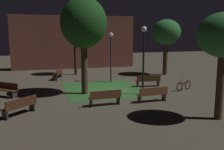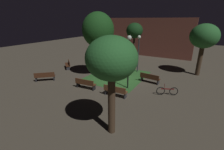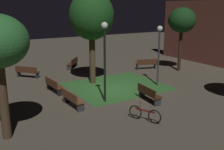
# 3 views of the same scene
# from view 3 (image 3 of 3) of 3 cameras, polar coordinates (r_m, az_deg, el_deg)

# --- Properties ---
(ground_plane) EXTENTS (60.00, 60.00, 0.00)m
(ground_plane) POSITION_cam_3_polar(r_m,az_deg,el_deg) (16.71, 0.13, -3.25)
(ground_plane) COLOR #4C4438
(grass_lawn) EXTENTS (5.38, 6.11, 0.01)m
(grass_lawn) POSITION_cam_3_polar(r_m,az_deg,el_deg) (17.49, 0.97, -2.41)
(grass_lawn) COLOR #2D6028
(grass_lawn) RESTS_ON ground
(bench_near_trees) EXTENTS (1.83, 0.60, 0.88)m
(bench_near_trees) POSITION_cam_3_polar(r_m,az_deg,el_deg) (16.42, -12.69, -2.18)
(bench_near_trees) COLOR #512D19
(bench_near_trees) RESTS_ON ground
(bench_by_lamp) EXTENTS (1.82, 0.58, 0.88)m
(bench_by_lamp) POSITION_cam_3_polar(r_m,az_deg,el_deg) (13.87, -8.79, -5.11)
(bench_by_lamp) COLOR brown
(bench_by_lamp) RESTS_ON ground
(bench_back_row) EXTENTS (1.84, 0.68, 0.88)m
(bench_back_row) POSITION_cam_3_polar(r_m,az_deg,el_deg) (14.65, 7.99, -4.01)
(bench_back_row) COLOR #422314
(bench_back_row) RESTS_ON ground
(bench_front_right) EXTENTS (1.68, 1.54, 0.88)m
(bench_front_right) POSITION_cam_3_polar(r_m,az_deg,el_deg) (22.73, -8.56, 2.65)
(bench_front_right) COLOR #422314
(bench_front_right) RESTS_ON ground
(bench_lawn_edge) EXTENTS (1.66, 1.56, 0.88)m
(bench_lawn_edge) POSITION_cam_3_polar(r_m,az_deg,el_deg) (20.41, -18.12, 0.72)
(bench_lawn_edge) COLOR #422314
(bench_lawn_edge) RESTS_ON ground
(bench_path_side) EXTENTS (1.03, 1.86, 0.88)m
(bench_path_side) POSITION_cam_3_polar(r_m,az_deg,el_deg) (22.34, 7.58, 2.48)
(bench_path_side) COLOR #422314
(bench_path_side) RESTS_ON ground
(tree_back_right) EXTENTS (2.95, 2.95, 6.23)m
(tree_back_right) POSITION_cam_3_polar(r_m,az_deg,el_deg) (17.52, -4.51, 12.71)
(tree_back_right) COLOR #423021
(tree_back_right) RESTS_ON ground
(tree_lawn_side) EXTENTS (2.20, 2.20, 5.15)m
(tree_lawn_side) POSITION_cam_3_polar(r_m,az_deg,el_deg) (21.92, 15.08, 11.40)
(tree_lawn_side) COLOR #2D2116
(tree_lawn_side) RESTS_ON ground
(lamp_post_path_center) EXTENTS (0.36, 0.36, 3.98)m
(lamp_post_path_center) POSITION_cam_3_polar(r_m,az_deg,el_deg) (17.38, 10.29, 6.55)
(lamp_post_path_center) COLOR #333338
(lamp_post_path_center) RESTS_ON ground
(lamp_post_plaza_east) EXTENTS (0.36, 0.36, 4.39)m
(lamp_post_plaza_east) POSITION_cam_3_polar(r_m,az_deg,el_deg) (13.92, -1.63, 5.83)
(lamp_post_plaza_east) COLOR black
(lamp_post_plaza_east) RESTS_ON ground
(bicycle) EXTENTS (1.52, 0.75, 0.93)m
(bicycle) POSITION_cam_3_polar(r_m,az_deg,el_deg) (12.25, 7.19, -8.47)
(bicycle) COLOR black
(bicycle) RESTS_ON ground
(building_wall_backdrop) EXTENTS (13.41, 0.80, 5.78)m
(building_wall_backdrop) POSITION_cam_3_polar(r_m,az_deg,el_deg) (25.00, 22.71, 8.36)
(building_wall_backdrop) COLOR brown
(building_wall_backdrop) RESTS_ON ground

